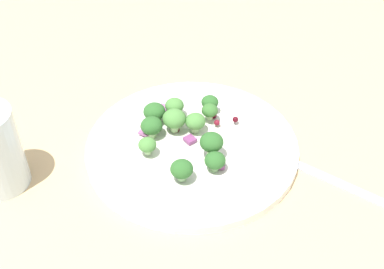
{
  "coord_description": "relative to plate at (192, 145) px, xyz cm",
  "views": [
    {
      "loc": [
        38.71,
        -26.14,
        43.47
      ],
      "look_at": [
        1.38,
        1.47,
        2.7
      ],
      "focal_mm": 46.97,
      "sensor_mm": 36.0,
      "label": 1
    }
  ],
  "objects": [
    {
      "name": "onion_bit_2",
      "position": [
        2.89,
        -4.01,
        0.69
      ],
      "size": [
        1.58,
        1.47,
        0.55
      ],
      "primitive_type": "cube",
      "rotation": [
        0.0,
        0.0,
        1.01
      ],
      "color": "#843D75",
      "rests_on": "plate"
    },
    {
      "name": "broccoli_floret_1",
      "position": [
        -1.92,
        4.26,
        2.33
      ],
      "size": [
        2.11,
        2.11,
        2.14
      ],
      "color": "#ADD18E",
      "rests_on": "plate"
    },
    {
      "name": "onion_bit_3",
      "position": [
        -4.76,
        -3.95,
        0.98
      ],
      "size": [
        1.68,
        1.64,
        0.31
      ],
      "primitive_type": "cube",
      "rotation": [
        0.0,
        0.0,
        2.03
      ],
      "color": "#A35B93",
      "rests_on": "plate"
    },
    {
      "name": "cranberry_0",
      "position": [
        -6.04,
        -3.38,
        0.73
      ],
      "size": [
        0.75,
        0.75,
        0.75
      ],
      "primitive_type": "sphere",
      "color": "#4C0A14",
      "rests_on": "plate"
    },
    {
      "name": "broccoli_floret_0",
      "position": [
        -6.18,
        -1.74,
        2.1
      ],
      "size": [
        2.87,
        2.87,
        2.91
      ],
      "color": "#8EB77A",
      "rests_on": "plate"
    },
    {
      "name": "broccoli_floret_3",
      "position": [
        -1.07,
        1.55,
        2.19
      ],
      "size": [
        2.58,
        2.58,
        2.61
      ],
      "color": "#ADD18E",
      "rests_on": "plate"
    },
    {
      "name": "onion_bit_1",
      "position": [
        -0.23,
        -0.14,
        0.93
      ],
      "size": [
        1.37,
        1.28,
        0.44
      ],
      "primitive_type": "cube",
      "rotation": [
        0.0,
        0.0,
        0.02
      ],
      "color": "#843D75",
      "rests_on": "plate"
    },
    {
      "name": "onion_bit_0",
      "position": [
        -7.21,
        0.6,
        1.06
      ],
      "size": [
        1.8,
        1.78,
        0.55
      ],
      "primitive_type": "cube",
      "rotation": [
        0.0,
        0.0,
        0.5
      ],
      "color": "#A35B93",
      "rests_on": "plate"
    },
    {
      "name": "broccoli_floret_8",
      "position": [
        -3.07,
        -0.5,
        2.52
      ],
      "size": [
        2.98,
        2.98,
        3.02
      ],
      "color": "#ADD18E",
      "rests_on": "plate"
    },
    {
      "name": "plate",
      "position": [
        0.0,
        0.0,
        0.0
      ],
      "size": [
        26.54,
        26.54,
        1.7
      ],
      "color": "white",
      "rests_on": "ground_plane"
    },
    {
      "name": "ground_plane",
      "position": [
        -1.38,
        -1.47,
        -1.86
      ],
      "size": [
        180.0,
        180.0,
        2.0
      ],
      "primitive_type": "cube",
      "color": "tan"
    },
    {
      "name": "broccoli_floret_9",
      "position": [
        -3.93,
        -3.35,
        2.2
      ],
      "size": [
        2.76,
        2.76,
        2.79
      ],
      "color": "#ADD18E",
      "rests_on": "plate"
    },
    {
      "name": "broccoli_floret_2",
      "position": [
        -5.35,
        1.12,
        2.43
      ],
      "size": [
        2.46,
        2.46,
        2.49
      ],
      "color": "#9EC684",
      "rests_on": "plate"
    },
    {
      "name": "onion_bit_4",
      "position": [
        5.61,
        -0.17,
        1.04
      ],
      "size": [
        1.45,
        1.52,
        0.55
      ],
      "primitive_type": "cube",
      "rotation": [
        0.0,
        0.0,
        0.9
      ],
      "color": "#843D75",
      "rests_on": "plate"
    },
    {
      "name": "fork",
      "position": [
        13.1,
        9.85,
        -0.61
      ],
      "size": [
        18.23,
        7.54,
        0.5
      ],
      "color": "silver",
      "rests_on": "ground_plane"
    },
    {
      "name": "cranberry_1",
      "position": [
        0.49,
        6.63,
        1.32
      ],
      "size": [
        0.77,
        0.77,
        0.77
      ],
      "primitive_type": "sphere",
      "color": "#4C0A14",
      "rests_on": "plate"
    },
    {
      "name": "cranberry_3",
      "position": [
        -2.91,
        -0.32,
        0.76
      ],
      "size": [
        0.79,
        0.79,
        0.79
      ],
      "primitive_type": "sphere",
      "color": "#4C0A14",
      "rests_on": "plate"
    },
    {
      "name": "cranberry_4",
      "position": [
        -0.53,
        4.38,
        1.22
      ],
      "size": [
        0.78,
        0.78,
        0.78
      ],
      "primitive_type": "sphere",
      "color": "maroon",
      "rests_on": "plate"
    },
    {
      "name": "cranberry_2",
      "position": [
        -2.31,
        5.19,
        0.86
      ],
      "size": [
        0.94,
        0.94,
        0.94
      ],
      "primitive_type": "sphere",
      "color": "#4C0A14",
      "rests_on": "plate"
    },
    {
      "name": "broccoli_floret_4",
      "position": [
        5.48,
        -0.74,
        2.04
      ],
      "size": [
        2.47,
        2.47,
        2.5
      ],
      "color": "#8EB77A",
      "rests_on": "plate"
    },
    {
      "name": "broccoli_floret_6",
      "position": [
        -0.97,
        -5.62,
        2.11
      ],
      "size": [
        2.2,
        2.2,
        2.22
      ],
      "color": "#9EC684",
      "rests_on": "plate"
    },
    {
      "name": "broccoli_floret_5",
      "position": [
        -3.48,
        5.52,
        2.11
      ],
      "size": [
        2.29,
        2.29,
        2.32
      ],
      "color": "#9EC684",
      "rests_on": "plate"
    },
    {
      "name": "broccoli_floret_10",
      "position": [
        3.46,
        0.31,
        2.86
      ],
      "size": [
        2.85,
        2.85,
        2.89
      ],
      "color": "#ADD18E",
      "rests_on": "plate"
    },
    {
      "name": "broccoli_floret_7",
      "position": [
        4.49,
        -4.77,
        2.24
      ],
      "size": [
        2.63,
        2.63,
        2.67
      ],
      "color": "#8EB77A",
      "rests_on": "plate"
    },
    {
      "name": "dressing_pool",
      "position": [
        0.0,
        -0.0,
        0.44
      ],
      "size": [
        15.4,
        15.4,
        0.2
      ],
      "primitive_type": "cylinder",
      "color": "white",
      "rests_on": "plate"
    }
  ]
}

